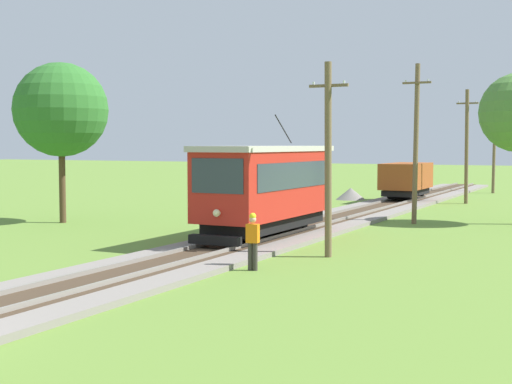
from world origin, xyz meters
TOP-DOWN VIEW (x-y plane):
  - red_tram at (0.00, 17.80)m, footprint 2.60×8.54m
  - freight_car at (0.00, 39.22)m, footprint 2.40×5.20m
  - utility_pole_near_tram at (3.82, 14.77)m, footprint 1.40×0.38m
  - utility_pole_mid at (3.82, 26.62)m, footprint 1.40×0.56m
  - utility_pole_far at (3.82, 39.75)m, footprint 1.40×0.48m
  - utility_pole_distant at (3.82, 51.39)m, footprint 1.40×0.53m
  - gravel_pile at (-4.10, 39.75)m, footprint 2.09×2.09m
  - track_worker at (2.69, 11.30)m, footprint 0.41×0.29m
  - tree_left_near at (-11.88, 19.08)m, footprint 4.63×4.63m

SIDE VIEW (x-z plane):
  - gravel_pile at x=-4.10m, z-range 0.00..0.83m
  - track_worker at x=2.69m, z-range 0.09..1.88m
  - freight_car at x=0.00m, z-range 0.40..2.71m
  - red_tram at x=0.00m, z-range -0.20..4.59m
  - utility_pole_near_tram at x=3.82m, z-range 0.10..6.77m
  - utility_pole_distant at x=3.82m, z-range 0.10..6.81m
  - utility_pole_far at x=3.82m, z-range 0.10..7.54m
  - utility_pole_mid at x=3.82m, z-range 0.10..7.91m
  - tree_left_near at x=-11.88m, z-range 1.62..9.52m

